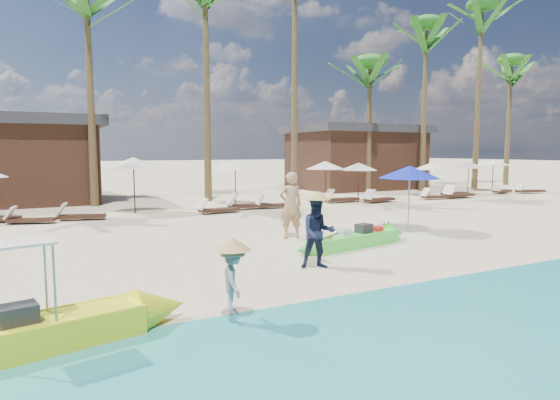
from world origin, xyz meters
name	(u,v)px	position (x,y,z in m)	size (l,w,h in m)	color
ground	(311,262)	(0.00, 0.00, 0.00)	(240.00, 240.00, 0.00)	beige
wet_sand_strip	(494,337)	(0.00, -5.00, 0.00)	(240.00, 4.50, 0.01)	tan
green_canoe	(354,240)	(1.94, 0.94, 0.20)	(4.63, 1.23, 0.59)	#48E646
tourist	(291,205)	(1.00, 2.84, 0.99)	(0.72, 0.47, 1.98)	tan
vendor_green	(318,233)	(-0.15, -0.56, 0.80)	(0.78, 0.60, 1.60)	#131C36
vendor_yellow	(233,279)	(-3.06, -2.89, 0.69)	(0.66, 0.38, 1.02)	gray
blue_umbrella	(410,172)	(4.91, 2.12, 1.92)	(1.98, 1.98, 2.13)	#99999E
lounger_4_right	(28,219)	(-6.04, 9.55, 0.19)	(1.73, 0.96, 0.56)	#3C2218
resort_parasol_5	(133,163)	(-2.13, 10.72, 2.10)	(2.27, 2.27, 2.33)	#3C2218
lounger_5_left	(79,215)	(-4.37, 9.69, 0.20)	(1.81, 0.97, 0.59)	#3C2218
resort_parasol_6	(235,165)	(2.79, 11.81, 1.93)	(2.08, 2.08, 2.15)	#3C2218
lounger_6_left	(216,209)	(0.87, 9.13, 0.20)	(1.78, 0.65, 0.60)	#3C2218
lounger_6_right	(247,204)	(2.54, 9.82, 0.22)	(1.99, 0.69, 0.67)	#3C2218
resort_parasol_7	(325,165)	(7.24, 10.73, 1.87)	(2.02, 2.02, 2.08)	#3C2218
lounger_7_left	(272,204)	(3.71, 9.65, 0.19)	(1.70, 0.75, 0.56)	#3C2218
lounger_7_right	(340,198)	(7.78, 10.22, 0.21)	(1.86, 0.64, 0.62)	#3C2218
resort_parasol_8	(359,167)	(8.84, 10.12, 1.80)	(1.94, 1.94, 2.00)	#3C2218
lounger_8_left	(378,199)	(9.50, 9.35, 0.21)	(1.87, 0.82, 0.62)	#3C2218
resort_parasol_9	(430,166)	(14.22, 10.61, 1.72)	(1.85, 1.85, 1.90)	#3C2218
lounger_9_left	(434,196)	(13.21, 9.25, 0.19)	(1.70, 0.74, 0.56)	#3C2218
lounger_9_right	(458,194)	(14.85, 9.15, 0.22)	(2.00, 0.72, 0.67)	#3C2218
resort_parasol_10	(469,165)	(17.08, 10.40, 1.78)	(1.92, 1.92, 1.97)	#3C2218
lounger_10_left	(453,193)	(15.57, 10.16, 0.20)	(1.77, 0.65, 0.59)	#3C2218
lounger_10_right	(501,190)	(19.45, 9.93, 0.19)	(1.79, 0.94, 0.58)	#3C2218
resort_parasol_11	(493,162)	(20.47, 11.41, 1.87)	(2.01, 2.01, 2.07)	#3C2218
lounger_11_left	(529,190)	(20.99, 9.21, 0.21)	(1.92, 1.01, 0.63)	#3C2218
palm_3	(87,18)	(-3.36, 14.27, 8.58)	(2.08, 2.08, 10.52)	brown
palm_4	(205,13)	(2.15, 14.01, 9.45)	(2.08, 2.08, 11.70)	brown
palm_5	(295,2)	(7.45, 14.38, 10.82)	(2.08, 2.08, 13.60)	brown
palm_6	(370,78)	(12.84, 14.52, 7.05)	(2.08, 2.08, 8.51)	brown
palm_7	(426,50)	(16.57, 13.68, 8.99)	(2.08, 2.08, 11.08)	brown
palm_8	(481,37)	(21.07, 13.33, 10.18)	(2.08, 2.08, 12.70)	brown
palm_9	(511,78)	(26.21, 14.81, 8.06)	(2.08, 2.08, 9.82)	brown
pavilion_east	(355,157)	(14.00, 17.50, 2.20)	(8.80, 6.60, 4.30)	#3C2218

